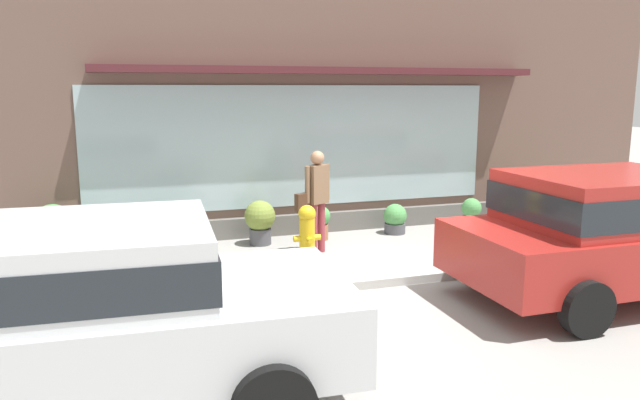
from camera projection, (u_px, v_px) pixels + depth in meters
ground_plane at (393, 279)px, 8.36m from camera, size 60.00×60.00×0.00m
curb_strip at (400, 279)px, 8.16m from camera, size 14.00×0.24×0.12m
storefront at (322, 104)px, 10.91m from camera, size 14.00×0.81×4.78m
fire_hydrant at (307, 236)px, 8.90m from camera, size 0.41×0.38×0.92m
pedestrian_with_handbag at (316, 194)px, 9.51m from camera, size 0.64×0.36×1.65m
parked_car_red at (614, 228)px, 7.51m from camera, size 4.19×2.10×1.58m
parked_car_silver at (80, 305)px, 4.85m from camera, size 4.34×2.25×1.55m
potted_plant_corner_tall at (321, 221)px, 10.47m from camera, size 0.35×0.35×0.60m
potted_plant_trailing_edge at (471, 214)px, 11.06m from camera, size 0.36×0.36×0.63m
potted_plant_window_center at (260, 220)px, 10.13m from camera, size 0.52×0.52×0.76m
potted_plant_doorstep at (167, 234)px, 9.53m from camera, size 0.51×0.51×0.71m
potted_plant_by_entrance at (53, 230)px, 9.23m from camera, size 0.66×0.66×0.87m
potted_plant_window_right at (524, 195)px, 11.47m from camera, size 0.72×0.72×1.05m
potted_plant_low_front at (395, 219)px, 10.94m from camera, size 0.42×0.42×0.55m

